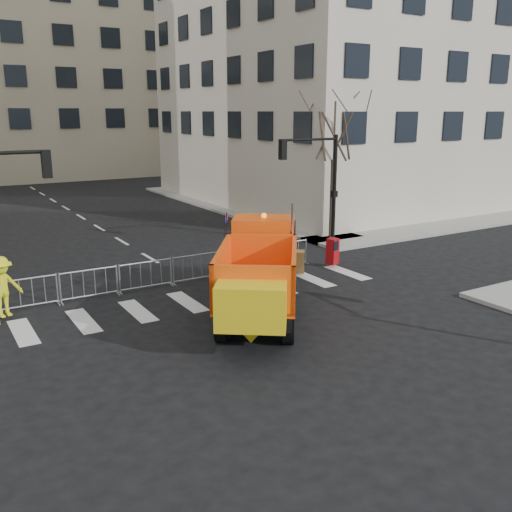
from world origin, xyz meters
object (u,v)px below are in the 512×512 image
cop_a (239,255)px  newspaper_box (333,251)px  cop_b (241,259)px  cop_c (242,258)px  plow_truck (260,270)px  worker (2,287)px

cop_a → newspaper_box: 4.29m
cop_b → cop_c: bearing=-102.3°
cop_b → cop_c: size_ratio=1.00×
plow_truck → newspaper_box: plow_truck is taller
cop_a → newspaper_box: bearing=173.4°
newspaper_box → cop_b: bearing=155.6°
plow_truck → cop_b: plow_truck is taller
cop_a → newspaper_box: cop_a is taller
plow_truck → cop_c: 4.36m
cop_b → newspaper_box: bearing=-155.2°
cop_c → newspaper_box: cop_c is taller
cop_b → newspaper_box: (4.26, -0.36, -0.13)m
cop_a → plow_truck: bearing=69.6°
cop_b → cop_c: 0.19m
cop_a → worker: 8.64m
cop_a → worker: worker is taller
cop_b → worker: 8.63m
plow_truck → cop_a: plow_truck is taller
cop_b → cop_a: bearing=-65.2°
plow_truck → cop_a: (1.49, 3.99, -0.56)m
cop_c → cop_b: bearing=-23.1°
cop_a → cop_c: cop_a is taller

